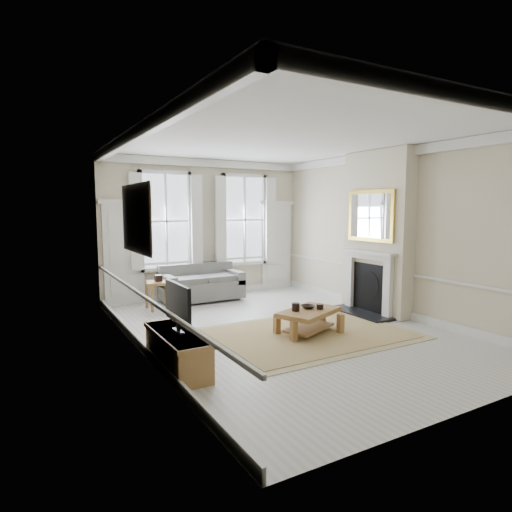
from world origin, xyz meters
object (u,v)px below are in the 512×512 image
sofa (201,285)px  side_table (159,286)px  coffee_table (309,314)px  tv_stand (177,351)px

sofa → side_table: (-1.14, -0.36, 0.14)m
sofa → coffee_table: size_ratio=1.42×
coffee_table → tv_stand: (-2.57, -0.46, -0.09)m
side_table → coffee_table: (1.74, -3.15, -0.15)m
sofa → side_table: bearing=-162.3°
sofa → side_table: sofa is taller
tv_stand → side_table: bearing=77.0°
sofa → side_table: size_ratio=3.08×
coffee_table → tv_stand: size_ratio=0.91×
sofa → side_table: 1.21m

